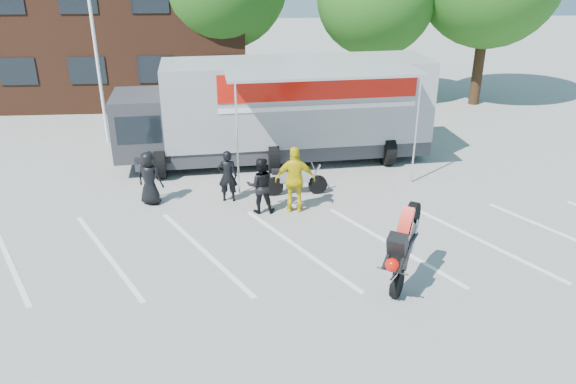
{
  "coord_description": "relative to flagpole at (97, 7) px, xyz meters",
  "views": [
    {
      "loc": [
        -1.0,
        -11.48,
        7.08
      ],
      "look_at": [
        -0.02,
        1.59,
        1.3
      ],
      "focal_mm": 35.0,
      "sensor_mm": 36.0,
      "label": 1
    }
  ],
  "objects": [
    {
      "name": "stunt_bike_rider",
      "position": [
        8.75,
        -10.71,
        -5.05
      ],
      "size": [
        1.67,
        2.0,
        2.14
      ],
      "primitive_type": null,
      "rotation": [
        0.0,
        0.0,
        -0.54
      ],
      "color": "black",
      "rests_on": "ground"
    },
    {
      "name": "ground",
      "position": [
        6.24,
        -10.0,
        -5.05
      ],
      "size": [
        100.0,
        100.0,
        0.0
      ],
      "primitive_type": "plane",
      "color": "gray",
      "rests_on": "ground"
    },
    {
      "name": "flagpole",
      "position": [
        0.0,
        0.0,
        0.0
      ],
      "size": [
        1.61,
        0.12,
        8.0
      ],
      "color": "white",
      "rests_on": "ground"
    },
    {
      "name": "spectator_leather_c",
      "position": [
        5.56,
        -6.8,
        -4.23
      ],
      "size": [
        0.81,
        0.64,
        1.64
      ],
      "primitive_type": "imported",
      "rotation": [
        0.0,
        0.0,
        3.13
      ],
      "color": "black",
      "rests_on": "ground"
    },
    {
      "name": "spectator_leather_b",
      "position": [
        4.61,
        -5.96,
        -4.26
      ],
      "size": [
        0.61,
        0.43,
        1.59
      ],
      "primitive_type": "imported",
      "rotation": [
        0.0,
        0.0,
        3.06
      ],
      "color": "black",
      "rests_on": "ground"
    },
    {
      "name": "spectator_leather_a",
      "position": [
        2.32,
        -5.98,
        -4.24
      ],
      "size": [
        0.93,
        0.77,
        1.62
      ],
      "primitive_type": "imported",
      "rotation": [
        0.0,
        0.0,
        2.77
      ],
      "color": "black",
      "rests_on": "ground"
    },
    {
      "name": "spectator_hivis",
      "position": [
        6.54,
        -6.84,
        -4.07
      ],
      "size": [
        1.18,
        0.54,
        1.96
      ],
      "primitive_type": "imported",
      "rotation": [
        0.0,
        0.0,
        3.09
      ],
      "color": "yellow",
      "rests_on": "ground"
    },
    {
      "name": "office_building",
      "position": [
        -3.76,
        8.0,
        -1.55
      ],
      "size": [
        18.0,
        8.0,
        7.0
      ],
      "primitive_type": "cube",
      "color": "#4C2718",
      "rests_on": "ground"
    },
    {
      "name": "parking_bay_lines",
      "position": [
        6.24,
        -9.0,
        -5.05
      ],
      "size": [
        18.09,
        13.33,
        0.01
      ],
      "primitive_type": "cube",
      "rotation": [
        0.0,
        0.0,
        0.52
      ],
      "color": "white",
      "rests_on": "ground"
    },
    {
      "name": "transporter_truck",
      "position": [
        6.48,
        -2.55,
        -5.05
      ],
      "size": [
        11.52,
        6.26,
        3.54
      ],
      "primitive_type": null,
      "rotation": [
        0.0,
        0.0,
        0.08
      ],
      "color": "#94959C",
      "rests_on": "ground"
    },
    {
      "name": "parked_motorcycle",
      "position": [
        6.67,
        -5.66,
        -5.05
      ],
      "size": [
        2.01,
        0.73,
        1.04
      ],
      "primitive_type": null,
      "rotation": [
        0.0,
        0.0,
        1.6
      ],
      "color": "#AFAFB4",
      "rests_on": "ground"
    }
  ]
}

